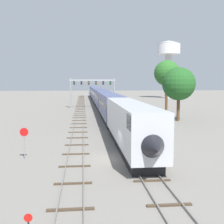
% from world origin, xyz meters
% --- Properties ---
extents(ground_plane, '(400.00, 400.00, 0.00)m').
position_xyz_m(ground_plane, '(0.00, 0.00, 0.00)').
color(ground_plane, gray).
extents(track_main, '(2.60, 200.00, 0.16)m').
position_xyz_m(track_main, '(2.00, 60.00, 0.07)').
color(track_main, slate).
rests_on(track_main, ground).
extents(track_near, '(2.60, 160.00, 0.16)m').
position_xyz_m(track_near, '(-3.50, 40.00, 0.07)').
color(track_near, slate).
rests_on(track_near, ground).
extents(passenger_train, '(3.04, 125.04, 4.80)m').
position_xyz_m(passenger_train, '(2.00, 56.23, 2.61)').
color(passenger_train, silver).
rests_on(passenger_train, ground).
extents(signal_gantry, '(12.10, 0.49, 7.94)m').
position_xyz_m(signal_gantry, '(-0.25, 51.04, 5.87)').
color(signal_gantry, '#999BA0').
rests_on(signal_gantry, ground).
extents(water_tower, '(9.69, 9.69, 23.90)m').
position_xyz_m(water_tower, '(32.84, 92.64, 18.78)').
color(water_tower, beige).
rests_on(water_tower, ground).
extents(stop_sign, '(0.76, 0.08, 2.88)m').
position_xyz_m(stop_sign, '(-8.00, 0.66, 1.87)').
color(stop_sign, gray).
rests_on(stop_sign, ground).
extents(trackside_tree_left, '(5.84, 5.84, 9.51)m').
position_xyz_m(trackside_tree_left, '(14.06, 24.04, 6.56)').
color(trackside_tree_left, brown).
rests_on(trackside_tree_left, ground).
extents(trackside_tree_mid, '(5.66, 5.66, 11.67)m').
position_xyz_m(trackside_tree_mid, '(15.73, 37.00, 8.78)').
color(trackside_tree_mid, brown).
rests_on(trackside_tree_mid, ground).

